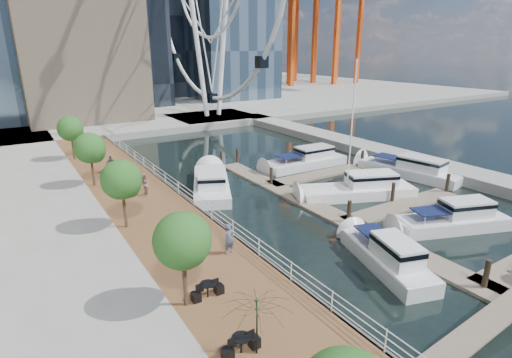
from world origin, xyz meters
name	(u,v)px	position (x,y,z in m)	size (l,w,h in m)	color
ground	(415,289)	(0.00, 0.00, 0.00)	(520.00, 520.00, 0.00)	black
boardwalk	(157,220)	(-9.00, 15.00, 0.50)	(6.00, 60.00, 1.00)	brown
seawall	(196,212)	(-6.00, 15.00, 0.50)	(0.25, 60.00, 1.00)	#595954
land_far	(77,96)	(0.00, 102.00, 0.50)	(200.00, 114.00, 1.00)	gray
breakwater	(379,152)	(20.00, 20.00, 0.50)	(4.00, 60.00, 1.00)	gray
pier	(213,118)	(14.00, 52.00, 0.50)	(14.00, 12.00, 1.00)	gray
railing	(194,199)	(-6.10, 15.00, 1.52)	(0.10, 60.00, 1.05)	white
floating_docks	(374,196)	(7.97, 9.98, 0.49)	(16.00, 34.00, 2.60)	#6D6051
port_cranes	(301,22)	(67.67, 95.67, 20.00)	(40.00, 52.00, 38.00)	#D84C14
street_trees	(121,180)	(-11.40, 14.00, 4.29)	(2.60, 42.60, 4.60)	#3F2B1C
yacht_foreground	(451,229)	(8.54, 3.41, 0.00)	(2.39, 8.90, 2.15)	silver
pedestrian_near	(229,239)	(-7.38, 7.16, 1.92)	(0.67, 0.44, 1.83)	#4A5263
pedestrian_mid	(144,185)	(-8.55, 19.07, 1.93)	(0.91, 0.71, 1.87)	#8D6E61
pedestrian_far	(111,164)	(-9.19, 26.99, 1.83)	(0.97, 0.40, 1.65)	#343A41
moored_yachts	(355,197)	(7.55, 11.73, 0.00)	(24.76, 31.40, 11.50)	white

